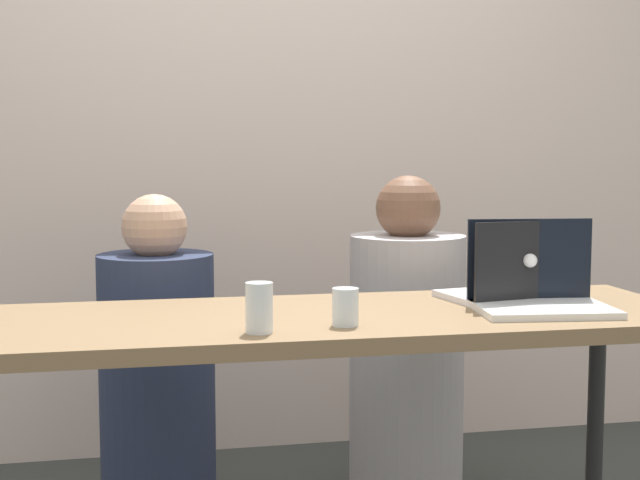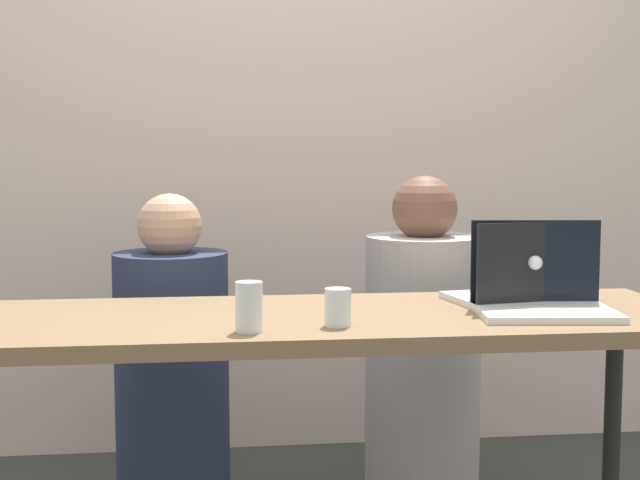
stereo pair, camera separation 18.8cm
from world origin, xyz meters
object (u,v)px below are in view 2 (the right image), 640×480
object	(u,v)px
laptop_front_right	(542,294)
water_glass_left	(249,310)
person_on_left	(172,374)
laptop_back_right	(518,286)
person_on_right	(423,360)
water_glass_center	(338,310)

from	to	relation	value
laptop_front_right	water_glass_left	size ratio (longest dim) A/B	3.14
laptop_front_right	person_on_left	bearing A→B (deg)	151.10
water_glass_left	laptop_back_right	bearing A→B (deg)	21.33
person_on_left	water_glass_left	world-z (taller)	person_on_left
person_on_right	water_glass_left	distance (m)	1.06
water_glass_center	water_glass_left	bearing A→B (deg)	-168.89
person_on_left	laptop_front_right	bearing A→B (deg)	158.64
water_glass_left	water_glass_center	bearing A→B (deg)	11.11
person_on_left	water_glass_center	bearing A→B (deg)	132.39
water_glass_left	water_glass_center	distance (m)	0.21
laptop_front_right	water_glass_left	world-z (taller)	laptop_front_right
laptop_front_right	water_glass_left	distance (m)	0.75
laptop_front_right	laptop_back_right	bearing A→B (deg)	101.75
person_on_left	laptop_back_right	xyz separation A→B (m)	(0.94, -0.53, 0.35)
person_on_left	laptop_front_right	world-z (taller)	person_on_left
water_glass_left	water_glass_center	xyz separation A→B (m)	(0.21, 0.04, -0.01)
person_on_right	water_glass_center	size ratio (longest dim) A/B	12.23
laptop_back_right	water_glass_center	xyz separation A→B (m)	(-0.52, -0.24, -0.01)
person_on_left	person_on_right	xyz separation A→B (m)	(0.81, 0.00, 0.02)
water_glass_center	laptop_back_right	bearing A→B (deg)	25.10
laptop_back_right	laptop_front_right	world-z (taller)	laptop_front_right
person_on_left	person_on_right	size ratio (longest dim) A/B	0.95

